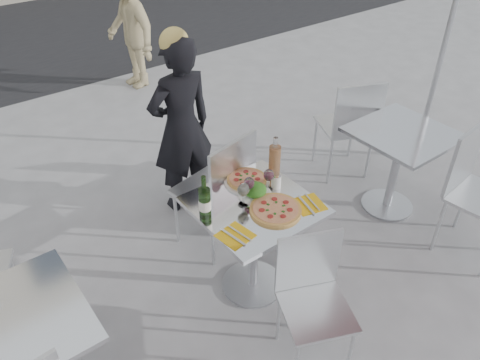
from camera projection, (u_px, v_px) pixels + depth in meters
ground at (252, 285)px, 3.38m from camera, size 80.00×80.00×0.00m
street_asphalt at (5, 39)px, 7.58m from camera, size 24.00×5.00×0.00m
main_table at (254, 229)px, 3.06m from camera, size 0.72×0.72×0.75m
side_table_left at (18, 351)px, 2.33m from camera, size 0.72×0.72×0.75m
side_table_right at (399, 154)px, 3.79m from camera, size 0.72×0.72×0.75m
chair_far at (221, 185)px, 3.36m from camera, size 0.54×0.55×1.00m
chair_near at (312, 290)px, 2.69m from camera, size 0.51×0.52×0.85m
side_chair_rfar at (351, 121)px, 4.15m from camera, size 0.59×0.60×0.98m
side_chair_rnear at (475, 183)px, 3.38m from camera, size 0.51×0.52×1.00m
woman_diner at (181, 128)px, 3.72m from camera, size 0.55×0.37×1.50m
pedestrian_b at (128, 27)px, 5.71m from camera, size 0.63×1.02×1.52m
pizza_near at (276, 209)px, 2.88m from camera, size 0.32×0.32×0.02m
pizza_far at (247, 180)px, 3.12m from camera, size 0.31×0.31×0.03m
salad_plate at (255, 191)px, 2.99m from camera, size 0.22×0.22×0.09m
wine_bottle at (205, 201)px, 2.78m from camera, size 0.07×0.07×0.29m
carafe at (275, 160)px, 3.13m from camera, size 0.08×0.08×0.29m
sugar_shaker at (276, 180)px, 3.05m from camera, size 0.06×0.06×0.11m
wineglass_white_a at (244, 190)px, 2.88m from camera, size 0.07×0.07×0.16m
wineglass_white_b at (243, 191)px, 2.87m from camera, size 0.07×0.07×0.16m
wineglass_red_a at (249, 184)px, 2.93m from camera, size 0.07×0.07×0.16m
wineglass_red_b at (269, 176)px, 3.00m from camera, size 0.07×0.07×0.16m
napkin_left at (235, 235)px, 2.70m from camera, size 0.21×0.21×0.01m
napkin_right at (309, 204)px, 2.93m from camera, size 0.22×0.22×0.01m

